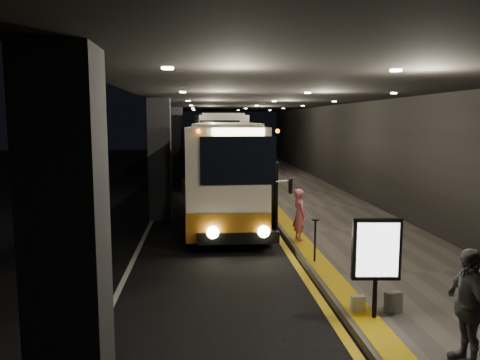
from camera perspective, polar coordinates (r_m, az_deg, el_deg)
name	(u,v)px	position (r m, az deg, el deg)	size (l,w,h in m)	color
ground	(202,247)	(13.63, -4.60, -8.09)	(90.00, 90.00, 0.00)	black
lane_line_white	(156,213)	(18.59, -10.25, -4.00)	(0.12, 50.00, 0.01)	silver
kerb_stripe_yellow	(261,211)	(18.65, 2.58, -3.85)	(0.18, 50.00, 0.01)	gold
sidewalk	(320,209)	(19.09, 9.75, -3.48)	(4.50, 50.00, 0.15)	#514C44
tactile_strip	(273,208)	(18.69, 4.10, -3.37)	(0.50, 50.00, 0.01)	gold
terminal_wall	(377,136)	(19.47, 16.39, 5.21)	(0.10, 50.00, 6.00)	black
support_columns	(160,159)	(17.27, -9.73, 2.51)	(0.80, 24.80, 4.40)	black
canopy	(266,94)	(18.35, 3.14, 10.38)	(9.00, 50.00, 0.40)	black
coach_main	(227,173)	(17.61, -1.63, 0.88)	(2.78, 11.07, 3.42)	beige
coach_second	(214,148)	(29.74, -3.17, 3.92)	(3.25, 12.42, 3.86)	beige
passenger_boarding	(299,215)	(13.62, 7.25, -4.22)	(0.55, 0.36, 1.51)	#D56374
passenger_waiting_grey	(468,306)	(7.58, 26.00, -13.67)	(0.99, 0.51, 1.70)	#4D4B50
bag_polka	(393,302)	(9.20, 18.19, -13.96)	(0.31, 0.13, 0.37)	black
bag_plain	(358,304)	(9.05, 14.18, -14.42)	(0.24, 0.14, 0.30)	silver
info_sign	(377,251)	(8.53, 16.31, -8.33)	(0.85, 0.19, 1.80)	black
stanchion_post	(315,241)	(11.70, 9.12, -7.33)	(0.05, 0.05, 1.06)	black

